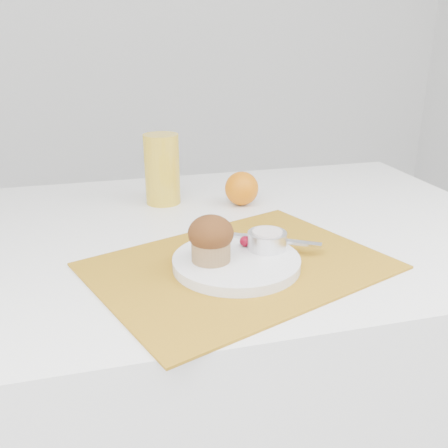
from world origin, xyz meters
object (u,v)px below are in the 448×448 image
object	(u,v)px
plate	(236,262)
orange	(242,188)
juice_glass	(162,169)
table	(221,380)
muffin	(211,238)

from	to	relation	value
plate	orange	bearing A→B (deg)	71.84
plate	orange	world-z (taller)	orange
juice_glass	orange	bearing A→B (deg)	-19.22
plate	juice_glass	size ratio (longest dim) A/B	1.34
table	plate	bearing A→B (deg)	-96.22
juice_glass	muffin	size ratio (longest dim) A/B	2.06
table	plate	size ratio (longest dim) A/B	5.68
plate	juice_glass	xyz separation A→B (m)	(-0.07, 0.37, 0.07)
plate	juice_glass	bearing A→B (deg)	100.12
plate	muffin	world-z (taller)	muffin
table	muffin	size ratio (longest dim) A/B	15.69
orange	juice_glass	bearing A→B (deg)	160.78
orange	muffin	bearing A→B (deg)	-114.94
plate	orange	xyz separation A→B (m)	(0.10, 0.31, 0.03)
orange	muffin	distance (m)	0.35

